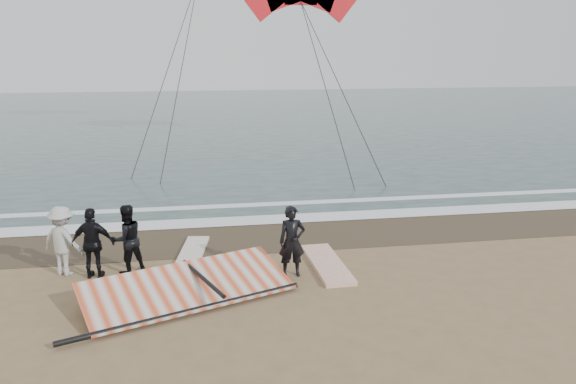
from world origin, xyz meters
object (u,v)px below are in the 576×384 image
Objects in this scene: man_main at (292,241)px; sail_rig at (185,288)px; board_cream at (193,252)px; board_white at (327,264)px.

man_main reaches higher than sail_rig.
man_main reaches higher than board_cream.
sail_rig is (-2.36, -0.76, -0.61)m from man_main.
man_main is 0.64× the size of board_white.
man_main is 0.76× the size of board_cream.
man_main is 2.56m from sail_rig.
board_white is 0.55× the size of sail_rig.
sail_rig is at bearing -84.65° from board_cream.
man_main is 1.26m from board_white.
sail_rig reaches higher than board_white.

